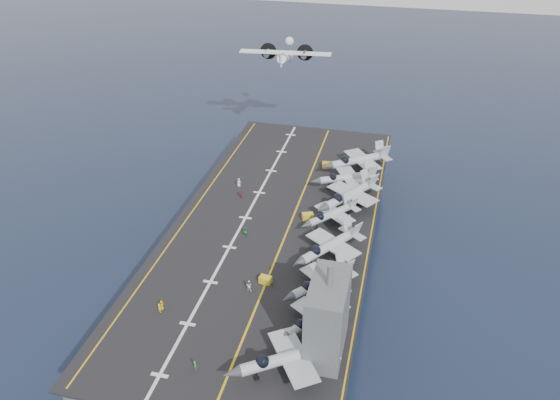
% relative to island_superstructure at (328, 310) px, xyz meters
% --- Properties ---
extents(ground, '(500.00, 500.00, 0.00)m').
position_rel_island_superstructure_xyz_m(ground, '(-15.00, 30.00, -17.90)').
color(ground, '#142135').
rests_on(ground, ground).
extents(hull, '(36.00, 90.00, 10.00)m').
position_rel_island_superstructure_xyz_m(hull, '(-15.00, 30.00, -12.90)').
color(hull, '#56595E').
rests_on(hull, ground).
extents(flight_deck, '(38.00, 92.00, 0.40)m').
position_rel_island_superstructure_xyz_m(flight_deck, '(-15.00, 30.00, -7.70)').
color(flight_deck, black).
rests_on(flight_deck, hull).
extents(foul_line, '(0.35, 90.00, 0.02)m').
position_rel_island_superstructure_xyz_m(foul_line, '(-12.00, 30.00, -7.48)').
color(foul_line, gold).
rests_on(foul_line, flight_deck).
extents(landing_centerline, '(0.50, 90.00, 0.02)m').
position_rel_island_superstructure_xyz_m(landing_centerline, '(-21.00, 30.00, -7.48)').
color(landing_centerline, silver).
rests_on(landing_centerline, flight_deck).
extents(deck_edge_port, '(0.25, 90.00, 0.02)m').
position_rel_island_superstructure_xyz_m(deck_edge_port, '(-32.00, 30.00, -7.48)').
color(deck_edge_port, gold).
rests_on(deck_edge_port, flight_deck).
extents(deck_edge_stbd, '(0.25, 90.00, 0.02)m').
position_rel_island_superstructure_xyz_m(deck_edge_stbd, '(3.50, 30.00, -7.48)').
color(deck_edge_stbd, gold).
rests_on(deck_edge_stbd, flight_deck).
extents(island_superstructure, '(5.00, 10.00, 15.00)m').
position_rel_island_superstructure_xyz_m(island_superstructure, '(0.00, 0.00, 0.00)').
color(island_superstructure, '#56595E').
rests_on(island_superstructure, flight_deck).
extents(fighter_jet_0, '(18.85, 17.45, 5.45)m').
position_rel_island_superstructure_xyz_m(fighter_jet_0, '(-4.43, -5.13, -4.78)').
color(fighter_jet_0, gray).
rests_on(fighter_jet_0, flight_deck).
extents(fighter_jet_1, '(14.42, 15.65, 4.52)m').
position_rel_island_superstructure_xyz_m(fighter_jet_1, '(-2.40, 3.77, -5.24)').
color(fighter_jet_1, gray).
rests_on(fighter_jet_1, flight_deck).
extents(fighter_jet_2, '(15.82, 16.45, 4.78)m').
position_rel_island_superstructure_xyz_m(fighter_jet_2, '(-2.80, 11.93, -5.11)').
color(fighter_jet_2, gray).
rests_on(fighter_jet_2, flight_deck).
extents(fighter_jet_3, '(17.30, 18.56, 5.36)m').
position_rel_island_superstructure_xyz_m(fighter_jet_3, '(-3.01, 21.38, -4.82)').
color(fighter_jet_3, '#959BA4').
rests_on(fighter_jet_3, flight_deck).
extents(fighter_jet_4, '(15.14, 15.72, 4.57)m').
position_rel_island_superstructure_xyz_m(fighter_jet_4, '(-4.36, 32.06, -5.22)').
color(fighter_jet_4, '#91979F').
rests_on(fighter_jet_4, flight_deck).
extents(fighter_jet_5, '(18.04, 19.50, 5.63)m').
position_rel_island_superstructure_xyz_m(fighter_jet_5, '(-1.90, 39.28, -4.68)').
color(fighter_jet_5, '#99A2AA').
rests_on(fighter_jet_5, flight_deck).
extents(fighter_jet_6, '(17.30, 15.27, 5.03)m').
position_rel_island_superstructure_xyz_m(fighter_jet_6, '(-3.43, 46.77, -4.99)').
color(fighter_jet_6, '#939CA2').
rests_on(fighter_jet_6, flight_deck).
extents(fighter_jet_7, '(19.63, 18.44, 5.68)m').
position_rel_island_superstructure_xyz_m(fighter_jet_7, '(-1.88, 54.89, -4.66)').
color(fighter_jet_7, '#A0AAB1').
rests_on(fighter_jet_7, flight_deck).
extents(tow_cart_a, '(2.13, 1.54, 1.18)m').
position_rel_island_superstructure_xyz_m(tow_cart_a, '(-12.11, 12.07, -6.91)').
color(tow_cart_a, gold).
rests_on(tow_cart_a, flight_deck).
extents(tow_cart_b, '(2.52, 2.12, 1.29)m').
position_rel_island_superstructure_xyz_m(tow_cart_b, '(-9.05, 32.43, -6.86)').
color(tow_cart_b, gold).
rests_on(tow_cart_b, flight_deck).
extents(tow_cart_c, '(2.35, 1.65, 1.33)m').
position_rel_island_superstructure_xyz_m(tow_cart_c, '(-8.93, 54.51, -6.83)').
color(tow_cart_c, gold).
rests_on(tow_cart_c, flight_deck).
extents(crew_0, '(0.81, 1.11, 1.72)m').
position_rel_island_superstructure_xyz_m(crew_0, '(-26.03, 2.06, -6.64)').
color(crew_0, '#CC9305').
rests_on(crew_0, flight_deck).
extents(crew_1, '(1.19, 0.97, 1.72)m').
position_rel_island_superstructure_xyz_m(crew_1, '(-26.10, 1.39, -6.64)').
color(crew_1, yellow).
rests_on(crew_1, flight_deck).
extents(crew_2, '(1.28, 1.21, 1.77)m').
position_rel_island_superstructure_xyz_m(crew_2, '(-19.34, 24.30, -6.61)').
color(crew_2, green).
rests_on(crew_2, flight_deck).
extents(crew_4, '(1.03, 1.25, 1.79)m').
position_rel_island_superstructure_xyz_m(crew_4, '(-24.20, 37.24, -6.60)').
color(crew_4, maroon).
rests_on(crew_4, flight_deck).
extents(crew_5, '(1.37, 1.31, 1.91)m').
position_rel_island_superstructure_xyz_m(crew_5, '(-25.93, 41.52, -6.55)').
color(crew_5, silver).
rests_on(crew_5, flight_deck).
extents(crew_6, '(1.17, 1.09, 1.62)m').
position_rel_island_superstructure_xyz_m(crew_6, '(-16.66, -7.90, -6.69)').
color(crew_6, '#308E3A').
rests_on(crew_6, flight_deck).
extents(crew_7, '(1.26, 0.91, 1.97)m').
position_rel_island_superstructure_xyz_m(crew_7, '(-14.20, 9.61, -6.51)').
color(crew_7, silver).
rests_on(crew_7, flight_deck).
extents(transport_plane, '(25.67, 18.81, 5.70)m').
position_rel_island_superstructure_xyz_m(transport_plane, '(-25.62, 83.24, 8.31)').
color(transport_plane, white).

